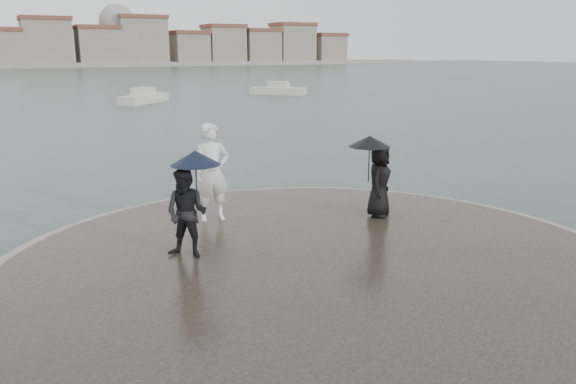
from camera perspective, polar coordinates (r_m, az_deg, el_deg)
ground at (r=8.29m, az=16.63°, el=-17.10°), size 400.00×400.00×0.00m
kerb_ring at (r=10.68m, az=3.33°, el=-8.24°), size 12.50×12.50×0.32m
quay_tip at (r=10.67m, az=3.34°, el=-8.14°), size 11.90×11.90×0.36m
statue at (r=13.08m, az=-7.73°, el=1.99°), size 0.89×0.65×2.27m
visitor_left at (r=10.81m, az=-10.07°, el=-0.91°), size 1.27×1.12×2.04m
visitor_right at (r=13.42m, az=9.02°, el=2.11°), size 1.26×1.09×1.95m
boats at (r=44.68m, az=-14.18°, el=8.78°), size 36.29×21.97×1.50m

